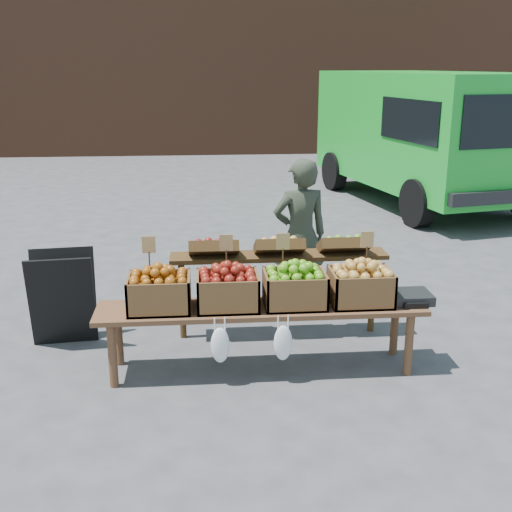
{
  "coord_description": "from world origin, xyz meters",
  "views": [
    {
      "loc": [
        -0.43,
        -5.17,
        2.48
      ],
      "look_at": [
        0.04,
        0.23,
        0.85
      ],
      "focal_mm": 45.0,
      "sensor_mm": 36.0,
      "label": 1
    }
  ],
  "objects_px": {
    "chalkboard_sign": "(63,298)",
    "crate_golden_apples": "(159,293)",
    "back_table": "(279,282)",
    "crate_russet_pears": "(228,291)",
    "crate_red_apples": "(295,289)",
    "weighing_scale": "(410,297)",
    "display_bench": "(261,338)",
    "vendor": "(300,235)",
    "crate_green_apples": "(361,287)",
    "delivery_van": "(424,139)"
  },
  "relations": [
    {
      "from": "delivery_van",
      "to": "weighing_scale",
      "type": "height_order",
      "value": "delivery_van"
    },
    {
      "from": "delivery_van",
      "to": "crate_green_apples",
      "type": "xyz_separation_m",
      "value": [
        -2.77,
        -6.52,
        -0.46
      ]
    },
    {
      "from": "crate_green_apples",
      "to": "weighing_scale",
      "type": "bearing_deg",
      "value": 0.0
    },
    {
      "from": "vendor",
      "to": "back_table",
      "type": "bearing_deg",
      "value": 55.49
    },
    {
      "from": "chalkboard_sign",
      "to": "weighing_scale",
      "type": "xyz_separation_m",
      "value": [
        3.0,
        -0.71,
        0.17
      ]
    },
    {
      "from": "crate_golden_apples",
      "to": "crate_red_apples",
      "type": "relative_size",
      "value": 1.0
    },
    {
      "from": "crate_russet_pears",
      "to": "weighing_scale",
      "type": "relative_size",
      "value": 1.47
    },
    {
      "from": "delivery_van",
      "to": "crate_green_apples",
      "type": "height_order",
      "value": "delivery_van"
    },
    {
      "from": "back_table",
      "to": "crate_golden_apples",
      "type": "bearing_deg",
      "value": -145.73
    },
    {
      "from": "delivery_van",
      "to": "display_bench",
      "type": "height_order",
      "value": "delivery_van"
    },
    {
      "from": "chalkboard_sign",
      "to": "crate_green_apples",
      "type": "relative_size",
      "value": 1.75
    },
    {
      "from": "vendor",
      "to": "crate_golden_apples",
      "type": "xyz_separation_m",
      "value": [
        -1.36,
        -1.39,
        -0.08
      ]
    },
    {
      "from": "crate_russet_pears",
      "to": "weighing_scale",
      "type": "bearing_deg",
      "value": 0.0
    },
    {
      "from": "crate_red_apples",
      "to": "delivery_van",
      "type": "bearing_deg",
      "value": 63.03
    },
    {
      "from": "display_bench",
      "to": "crate_russet_pears",
      "type": "relative_size",
      "value": 5.4
    },
    {
      "from": "back_table",
      "to": "weighing_scale",
      "type": "relative_size",
      "value": 6.18
    },
    {
      "from": "chalkboard_sign",
      "to": "crate_golden_apples",
      "type": "relative_size",
      "value": 1.75
    },
    {
      "from": "chalkboard_sign",
      "to": "display_bench",
      "type": "bearing_deg",
      "value": -27.99
    },
    {
      "from": "crate_red_apples",
      "to": "weighing_scale",
      "type": "xyz_separation_m",
      "value": [
        0.97,
        0.0,
        -0.1
      ]
    },
    {
      "from": "crate_russet_pears",
      "to": "crate_green_apples",
      "type": "xyz_separation_m",
      "value": [
        1.1,
        0.0,
        0.0
      ]
    },
    {
      "from": "back_table",
      "to": "crate_green_apples",
      "type": "xyz_separation_m",
      "value": [
        0.59,
        -0.72,
        0.19
      ]
    },
    {
      "from": "crate_green_apples",
      "to": "chalkboard_sign",
      "type": "bearing_deg",
      "value": 164.57
    },
    {
      "from": "delivery_van",
      "to": "weighing_scale",
      "type": "distance_m",
      "value": 6.95
    },
    {
      "from": "display_bench",
      "to": "back_table",
      "type": "bearing_deg",
      "value": 72.17
    },
    {
      "from": "chalkboard_sign",
      "to": "crate_red_apples",
      "type": "relative_size",
      "value": 1.75
    },
    {
      "from": "crate_red_apples",
      "to": "weighing_scale",
      "type": "bearing_deg",
      "value": 0.0
    },
    {
      "from": "crate_russet_pears",
      "to": "crate_red_apples",
      "type": "xyz_separation_m",
      "value": [
        0.55,
        0.0,
        0.0
      ]
    },
    {
      "from": "crate_golden_apples",
      "to": "weighing_scale",
      "type": "relative_size",
      "value": 1.47
    },
    {
      "from": "crate_russet_pears",
      "to": "crate_red_apples",
      "type": "height_order",
      "value": "same"
    },
    {
      "from": "crate_red_apples",
      "to": "display_bench",
      "type": "bearing_deg",
      "value": 180.0
    },
    {
      "from": "back_table",
      "to": "crate_golden_apples",
      "type": "distance_m",
      "value": 1.29
    },
    {
      "from": "delivery_van",
      "to": "crate_green_apples",
      "type": "relative_size",
      "value": 10.44
    },
    {
      "from": "delivery_van",
      "to": "crate_golden_apples",
      "type": "bearing_deg",
      "value": -135.91
    },
    {
      "from": "vendor",
      "to": "weighing_scale",
      "type": "xyz_separation_m",
      "value": [
        0.72,
        -1.39,
        -0.18
      ]
    },
    {
      "from": "chalkboard_sign",
      "to": "crate_red_apples",
      "type": "distance_m",
      "value": 2.16
    },
    {
      "from": "vendor",
      "to": "display_bench",
      "type": "xyz_separation_m",
      "value": [
        -0.53,
        -1.39,
        -0.51
      ]
    },
    {
      "from": "vendor",
      "to": "chalkboard_sign",
      "type": "relative_size",
      "value": 1.81
    },
    {
      "from": "display_bench",
      "to": "crate_russet_pears",
      "type": "distance_m",
      "value": 0.51
    },
    {
      "from": "display_bench",
      "to": "chalkboard_sign",
      "type": "bearing_deg",
      "value": 157.9
    },
    {
      "from": "crate_golden_apples",
      "to": "delivery_van",
      "type": "bearing_deg",
      "value": 55.88
    },
    {
      "from": "vendor",
      "to": "crate_green_apples",
      "type": "distance_m",
      "value": 1.42
    },
    {
      "from": "crate_green_apples",
      "to": "weighing_scale",
      "type": "relative_size",
      "value": 1.47
    },
    {
      "from": "display_bench",
      "to": "crate_golden_apples",
      "type": "relative_size",
      "value": 5.4
    },
    {
      "from": "back_table",
      "to": "crate_red_apples",
      "type": "xyz_separation_m",
      "value": [
        0.04,
        -0.72,
        0.19
      ]
    },
    {
      "from": "vendor",
      "to": "chalkboard_sign",
      "type": "xyz_separation_m",
      "value": [
        -2.28,
        -0.68,
        -0.36
      ]
    },
    {
      "from": "vendor",
      "to": "back_table",
      "type": "xyz_separation_m",
      "value": [
        -0.3,
        -0.67,
        -0.27
      ]
    },
    {
      "from": "display_bench",
      "to": "crate_red_apples",
      "type": "relative_size",
      "value": 5.4
    },
    {
      "from": "vendor",
      "to": "display_bench",
      "type": "relative_size",
      "value": 0.59
    },
    {
      "from": "vendor",
      "to": "chalkboard_sign",
      "type": "distance_m",
      "value": 2.41
    },
    {
      "from": "back_table",
      "to": "crate_golden_apples",
      "type": "xyz_separation_m",
      "value": [
        -1.06,
        -0.72,
        0.19
      ]
    }
  ]
}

